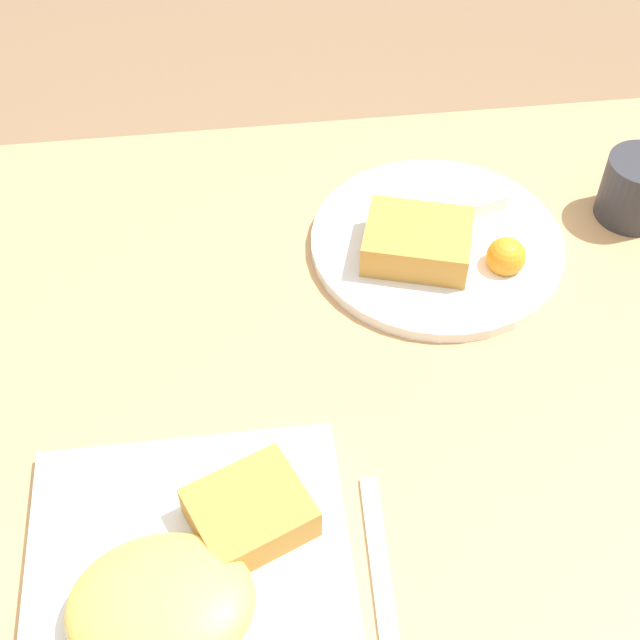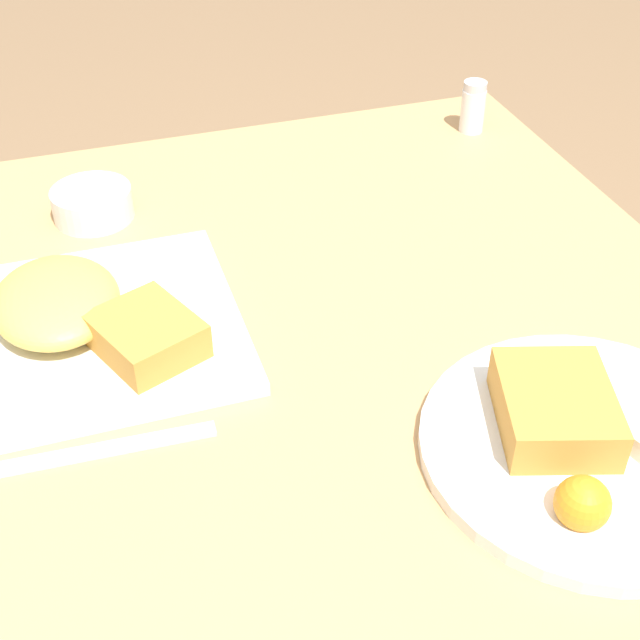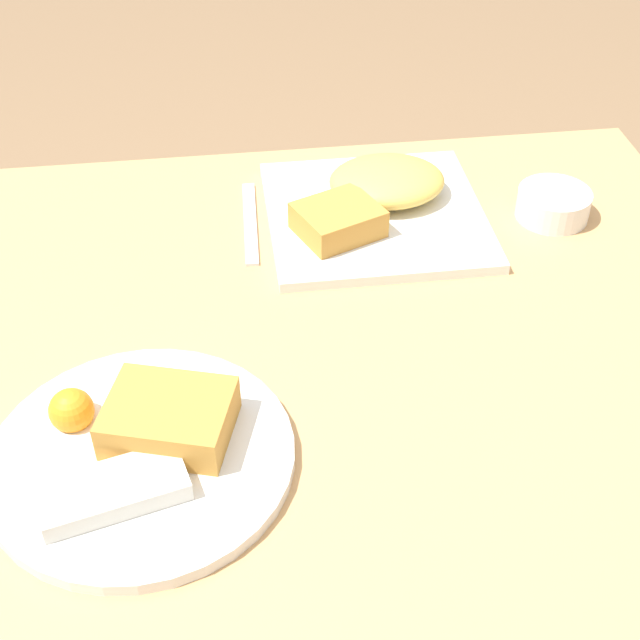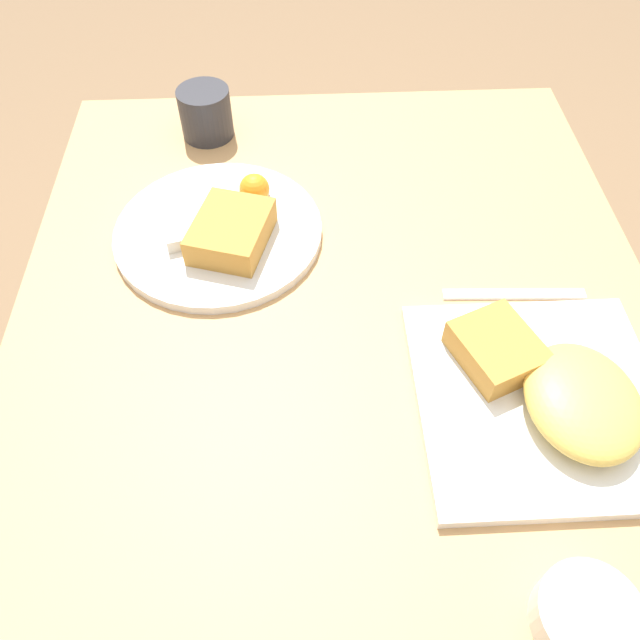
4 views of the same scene
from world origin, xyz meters
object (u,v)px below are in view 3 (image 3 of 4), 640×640
sauce_ramekin (553,204)px  butter_knife (250,222)px  plate_square_near (375,203)px  plate_oval_far (143,448)px

sauce_ramekin → butter_knife: sauce_ramekin is taller
sauce_ramekin → butter_knife: 0.39m
plate_square_near → plate_oval_far: plate_square_near is taller
plate_square_near → sauce_ramekin: 0.23m
plate_square_near → sauce_ramekin: bearing=172.5°
plate_oval_far → butter_knife: (-0.13, -0.38, -0.01)m
plate_square_near → butter_knife: (0.16, -0.00, -0.02)m
plate_oval_far → sauce_ramekin: size_ratio=3.08×
plate_square_near → plate_oval_far: (0.29, 0.38, -0.01)m
butter_knife → sauce_ramekin: bearing=87.4°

